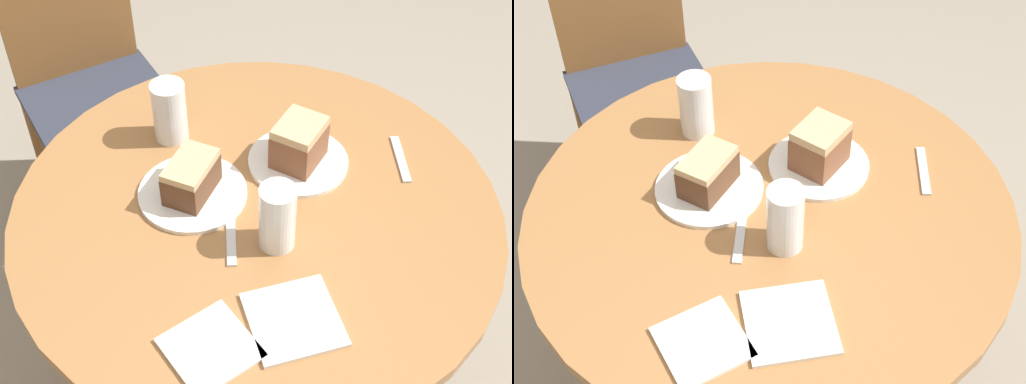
% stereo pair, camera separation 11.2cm
% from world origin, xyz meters
% --- Properties ---
extents(table, '(0.99, 0.99, 0.74)m').
position_xyz_m(table, '(0.00, 0.00, 0.58)').
color(table, '#9E6B3D').
rests_on(table, ground_plane).
extents(chair, '(0.41, 0.41, 0.87)m').
position_xyz_m(chair, '(-0.05, 0.88, 0.47)').
color(chair, brown).
rests_on(chair, ground_plane).
extents(plate_near, '(0.22, 0.22, 0.01)m').
position_xyz_m(plate_near, '(-0.09, 0.09, 0.74)').
color(plate_near, white).
rests_on(plate_near, table).
extents(plate_far, '(0.21, 0.21, 0.01)m').
position_xyz_m(plate_far, '(0.14, 0.06, 0.74)').
color(plate_far, white).
rests_on(plate_far, table).
extents(cake_slice_near, '(0.14, 0.13, 0.08)m').
position_xyz_m(cake_slice_near, '(-0.09, 0.09, 0.79)').
color(cake_slice_near, brown).
rests_on(cake_slice_near, plate_near).
extents(cake_slice_far, '(0.14, 0.13, 0.10)m').
position_xyz_m(cake_slice_far, '(0.14, 0.06, 0.80)').
color(cake_slice_far, brown).
rests_on(cake_slice_far, plate_far).
extents(glass_lemonade, '(0.07, 0.07, 0.14)m').
position_xyz_m(glass_lemonade, '(-0.01, -0.10, 0.80)').
color(glass_lemonade, beige).
rests_on(glass_lemonade, table).
extents(glass_water, '(0.07, 0.07, 0.14)m').
position_xyz_m(glass_water, '(-0.05, 0.28, 0.80)').
color(glass_water, silver).
rests_on(glass_water, table).
extents(napkin_stack, '(0.19, 0.19, 0.01)m').
position_xyz_m(napkin_stack, '(-0.08, -0.27, 0.74)').
color(napkin_stack, silver).
rests_on(napkin_stack, table).
extents(fork, '(0.09, 0.15, 0.00)m').
position_xyz_m(fork, '(-0.08, -0.04, 0.74)').
color(fork, silver).
rests_on(fork, table).
extents(spoon, '(0.08, 0.13, 0.00)m').
position_xyz_m(spoon, '(0.34, -0.04, 0.74)').
color(spoon, silver).
rests_on(spoon, table).
extents(napkin_side, '(0.15, 0.15, 0.01)m').
position_xyz_m(napkin_side, '(-0.23, -0.25, 0.74)').
color(napkin_side, silver).
rests_on(napkin_side, table).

